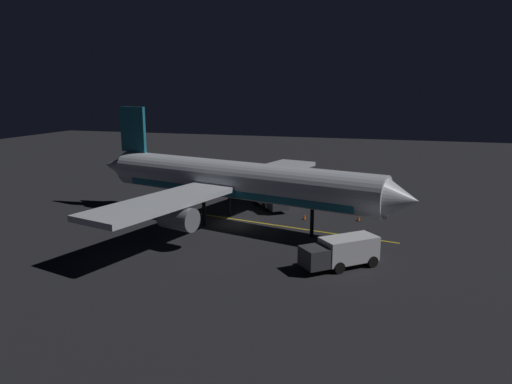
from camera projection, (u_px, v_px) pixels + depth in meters
The scene contains 9 objects.
ground_plane at pixel (237, 225), 48.70m from camera, with size 180.00×180.00×0.20m, color black.
apron_guide_stripe at pixel (277, 225), 48.24m from camera, with size 0.24×24.50×0.01m, color gold.
airliner at pixel (232, 181), 48.04m from camera, with size 34.24×36.67×11.63m.
baggage_truck at pixel (342, 252), 36.67m from camera, with size 5.65×6.02×2.36m.
catering_truck at pixel (270, 198), 54.87m from camera, with size 6.04×5.26×2.25m.
ground_crew_worker at pixel (367, 240), 40.81m from camera, with size 0.40×0.40×1.74m.
traffic_cone_near_left at pixel (305, 217), 50.31m from camera, with size 0.50×0.50×0.55m.
traffic_cone_near_right at pixel (335, 247), 40.93m from camera, with size 0.50×0.50×0.55m.
traffic_cone_under_wing at pixel (359, 219), 49.79m from camera, with size 0.50×0.50×0.55m.
Camera 1 is at (44.33, 15.32, 13.58)m, focal length 33.30 mm.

